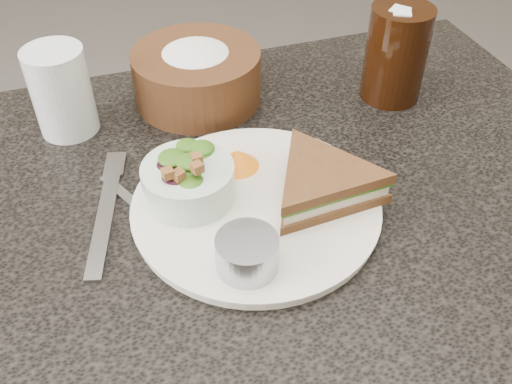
{
  "coord_description": "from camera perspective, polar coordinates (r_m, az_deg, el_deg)",
  "views": [
    {
      "loc": [
        -0.16,
        -0.5,
        1.24
      ],
      "look_at": [
        -0.01,
        -0.03,
        0.78
      ],
      "focal_mm": 40.0,
      "sensor_mm": 36.0,
      "label": 1
    }
  ],
  "objects": [
    {
      "name": "water_glass",
      "position": [
        0.84,
        -18.88,
        9.51
      ],
      "size": [
        0.09,
        0.09,
        0.12
      ],
      "primitive_type": "cylinder",
      "rotation": [
        0.0,
        0.0,
        0.08
      ],
      "color": "silver",
      "rests_on": "dining_table"
    },
    {
      "name": "sandwich",
      "position": [
        0.68,
        6.61,
        0.91
      ],
      "size": [
        0.18,
        0.18,
        0.05
      ],
      "primitive_type": null,
      "rotation": [
        0.0,
        0.0,
        0.07
      ],
      "color": "#52371C",
      "rests_on": "dinner_plate"
    },
    {
      "name": "cola_glass",
      "position": [
        0.88,
        13.88,
        13.6
      ],
      "size": [
        0.1,
        0.1,
        0.15
      ],
      "primitive_type": null,
      "rotation": [
        0.0,
        0.0,
        0.08
      ],
      "color": "black",
      "rests_on": "dining_table"
    },
    {
      "name": "dressing_ramekin",
      "position": [
        0.6,
        -0.89,
        -6.17
      ],
      "size": [
        0.09,
        0.09,
        0.04
      ],
      "primitive_type": "cylinder",
      "rotation": [
        0.0,
        0.0,
        -0.31
      ],
      "color": "#9DA0A9",
      "rests_on": "dinner_plate"
    },
    {
      "name": "dinner_plate",
      "position": [
        0.69,
        0.0,
        -1.44
      ],
      "size": [
        0.3,
        0.3,
        0.01
      ],
      "primitive_type": "cylinder",
      "color": "silver",
      "rests_on": "dining_table"
    },
    {
      "name": "bread_basket",
      "position": [
        0.87,
        -5.97,
        12.26
      ],
      "size": [
        0.22,
        0.22,
        0.11
      ],
      "primitive_type": null,
      "rotation": [
        0.0,
        0.0,
        0.16
      ],
      "color": "#4C2C18",
      "rests_on": "dining_table"
    },
    {
      "name": "dining_table",
      "position": [
        1.01,
        -0.16,
        -16.03
      ],
      "size": [
        1.0,
        0.7,
        0.75
      ],
      "primitive_type": "cube",
      "color": "black",
      "rests_on": "floor"
    },
    {
      "name": "knife",
      "position": [
        0.7,
        -10.73,
        -2.35
      ],
      "size": [
        0.09,
        0.18,
        0.0
      ],
      "primitive_type": "cube",
      "rotation": [
        0.0,
        0.0,
        0.44
      ],
      "color": "#ABADB3",
      "rests_on": "dining_table"
    },
    {
      "name": "orange_wedge",
      "position": [
        0.73,
        -1.85,
        3.38
      ],
      "size": [
        0.07,
        0.07,
        0.03
      ],
      "primitive_type": "cone",
      "rotation": [
        0.0,
        0.0,
        0.35
      ],
      "color": "orange",
      "rests_on": "dinner_plate"
    },
    {
      "name": "fork",
      "position": [
        0.71,
        -14.87,
        -2.42
      ],
      "size": [
        0.07,
        0.2,
        0.01
      ],
      "primitive_type": "cube",
      "rotation": [
        0.0,
        0.0,
        -0.26
      ],
      "color": "#959699",
      "rests_on": "dining_table"
    },
    {
      "name": "salad_bowl",
      "position": [
        0.68,
        -6.81,
        1.54
      ],
      "size": [
        0.13,
        0.13,
        0.06
      ],
      "primitive_type": null,
      "rotation": [
        0.0,
        0.0,
        -0.24
      ],
      "color": "silver",
      "rests_on": "dinner_plate"
    }
  ]
}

